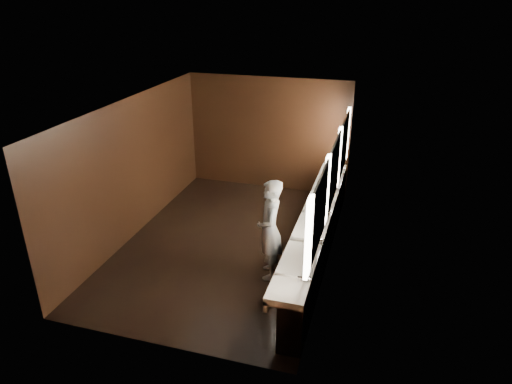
# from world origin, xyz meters

# --- Properties ---
(floor) EXTENTS (6.00, 6.00, 0.00)m
(floor) POSITION_xyz_m (0.00, 0.00, 0.00)
(floor) COLOR black
(floor) RESTS_ON ground
(ceiling) EXTENTS (4.00, 6.00, 0.02)m
(ceiling) POSITION_xyz_m (0.00, 0.00, 2.80)
(ceiling) COLOR #2D2D2B
(ceiling) RESTS_ON wall_back
(wall_back) EXTENTS (4.00, 0.02, 2.80)m
(wall_back) POSITION_xyz_m (0.00, 3.00, 1.40)
(wall_back) COLOR black
(wall_back) RESTS_ON floor
(wall_front) EXTENTS (4.00, 0.02, 2.80)m
(wall_front) POSITION_xyz_m (0.00, -3.00, 1.40)
(wall_front) COLOR black
(wall_front) RESTS_ON floor
(wall_left) EXTENTS (0.02, 6.00, 2.80)m
(wall_left) POSITION_xyz_m (-2.00, 0.00, 1.40)
(wall_left) COLOR black
(wall_left) RESTS_ON floor
(wall_right) EXTENTS (0.02, 6.00, 2.80)m
(wall_right) POSITION_xyz_m (2.00, 0.00, 1.40)
(wall_right) COLOR black
(wall_right) RESTS_ON floor
(sink_counter) EXTENTS (0.55, 5.40, 1.01)m
(sink_counter) POSITION_xyz_m (1.79, 0.00, 0.50)
(sink_counter) COLOR black
(sink_counter) RESTS_ON floor
(mirror_band) EXTENTS (0.06, 5.03, 1.15)m
(mirror_band) POSITION_xyz_m (1.98, -0.00, 1.75)
(mirror_band) COLOR white
(mirror_band) RESTS_ON wall_right
(person) EXTENTS (0.60, 0.76, 1.82)m
(person) POSITION_xyz_m (1.06, -0.84, 0.91)
(person) COLOR #98BCE3
(person) RESTS_ON floor
(trash_bin) EXTENTS (0.51, 0.51, 0.60)m
(trash_bin) POSITION_xyz_m (1.58, -0.12, 0.30)
(trash_bin) COLOR black
(trash_bin) RESTS_ON floor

